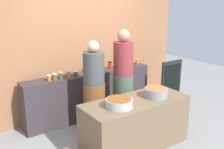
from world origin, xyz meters
TOP-DOWN VIEW (x-y plane):
  - ground at (0.00, 0.00)m, footprint 12.00×12.00m
  - storefront_wall at (0.00, 1.45)m, footprint 4.80×0.12m
  - display_shelf at (0.00, 1.10)m, footprint 2.70×0.36m
  - prep_table at (0.00, -0.30)m, footprint 1.70×0.70m
  - preserve_jar_0 at (-0.86, 1.04)m, footprint 0.07×0.07m
  - preserve_jar_1 at (-0.75, 1.06)m, footprint 0.08×0.08m
  - preserve_jar_2 at (-0.64, 1.05)m, footprint 0.07×0.07m
  - preserve_jar_3 at (-0.48, 1.06)m, footprint 0.08×0.08m
  - preserve_jar_4 at (-0.35, 1.04)m, footprint 0.09×0.09m
  - preserve_jar_5 at (0.17, 1.15)m, footprint 0.07×0.07m
  - preserve_jar_6 at (0.51, 1.15)m, footprint 0.08×0.08m
  - preserve_jar_7 at (0.70, 1.15)m, footprint 0.08×0.08m
  - preserve_jar_8 at (0.82, 1.14)m, footprint 0.07×0.07m
  - preserve_jar_9 at (1.21, 1.12)m, footprint 0.07×0.07m
  - cooking_pot_left at (-0.37, -0.36)m, footprint 0.39×0.39m
  - cooking_pot_center at (0.35, -0.36)m, footprint 0.37×0.37m
  - cook_with_tongs at (-0.28, 0.48)m, footprint 0.38×0.38m
  - cook_in_cap at (0.28, 0.41)m, footprint 0.37×0.37m
  - chalkboard_sign at (1.68, 0.51)m, footprint 0.57×0.05m

SIDE VIEW (x-z plane):
  - ground at x=0.00m, z-range 0.00..0.00m
  - prep_table at x=0.00m, z-range 0.00..0.79m
  - display_shelf at x=0.00m, z-range 0.00..0.91m
  - chalkboard_sign at x=1.68m, z-range 0.01..1.05m
  - cook_with_tongs at x=-0.28m, z-range -0.08..1.56m
  - cook_in_cap at x=0.28m, z-range -0.08..1.72m
  - cooking_pot_left at x=-0.37m, z-range 0.79..0.92m
  - cooking_pot_center at x=0.35m, z-range 0.79..0.94m
  - preserve_jar_5 at x=0.17m, z-range 0.91..1.01m
  - preserve_jar_4 at x=-0.35m, z-range 0.91..1.01m
  - preserve_jar_0 at x=-0.86m, z-range 0.91..1.02m
  - preserve_jar_1 at x=-0.75m, z-range 0.91..1.02m
  - preserve_jar_9 at x=1.21m, z-range 0.91..1.03m
  - preserve_jar_2 at x=-0.64m, z-range 0.91..1.03m
  - preserve_jar_3 at x=-0.48m, z-range 0.91..1.04m
  - preserve_jar_8 at x=0.82m, z-range 0.91..1.04m
  - preserve_jar_7 at x=0.70m, z-range 0.91..1.04m
  - preserve_jar_6 at x=0.51m, z-range 0.91..1.06m
  - storefront_wall at x=0.00m, z-range 0.00..3.00m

